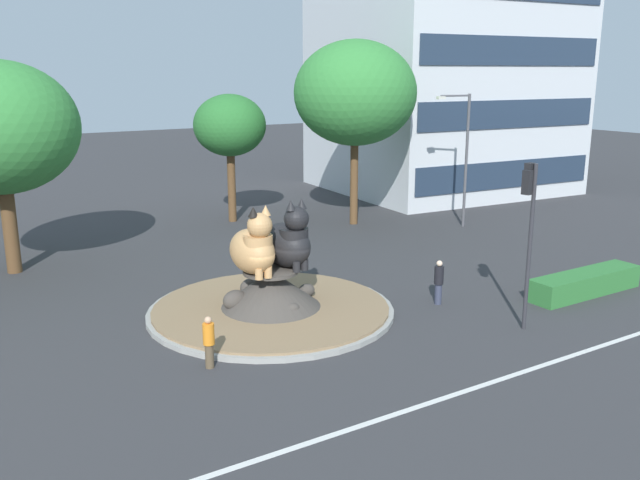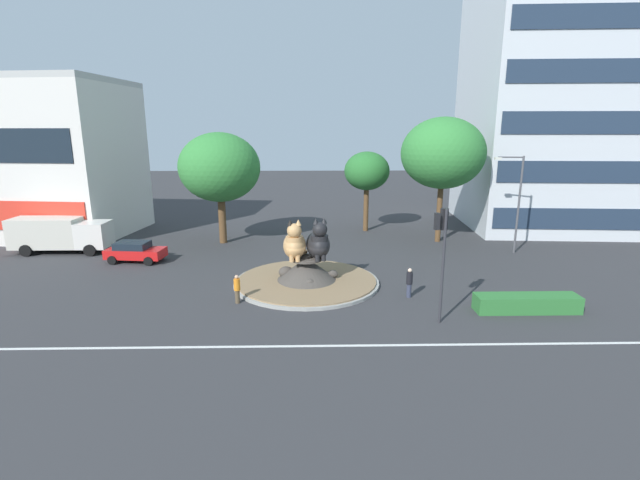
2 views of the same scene
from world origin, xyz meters
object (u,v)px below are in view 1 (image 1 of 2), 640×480
Objects in this scene: second_tree_near_tower at (355,93)px; broadleaf_tree_behind_island at (230,126)px; cat_statue_calico at (254,248)px; pedestrian_orange_shirt at (209,341)px; traffic_light_mast at (529,211)px; cat_statue_black at (288,242)px; streetlight_arm at (463,151)px; pedestrian_black_shirt at (439,281)px.

broadleaf_tree_behind_island is at bearing 142.48° from second_tree_near_tower.
cat_statue_calico is at bearing -137.58° from second_tree_near_tower.
second_tree_near_tower is 6.39× the size of pedestrian_orange_shirt.
pedestrian_orange_shirt is at bearing 67.16° from traffic_light_mast.
pedestrian_orange_shirt is (-4.57, -3.21, -1.76)m from cat_statue_black.
cat_statue_black is 5.86m from pedestrian_orange_shirt.
pedestrian_orange_shirt is (-19.79, -10.14, -3.47)m from streetlight_arm.
cat_statue_black is at bearing -167.58° from pedestrian_black_shirt.
cat_statue_calico is 4.73m from pedestrian_orange_shirt.
broadleaf_tree_behind_island is at bearing 129.58° from pedestrian_black_shirt.
cat_statue_black is 1.71× the size of pedestrian_orange_shirt.
streetlight_arm is (15.22, 6.93, 1.71)m from cat_statue_black.
second_tree_near_tower is (4.63, 16.79, 3.30)m from traffic_light_mast.
streetlight_arm reaches higher than cat_statue_calico.
cat_statue_black reaches higher than pedestrian_black_shirt.
second_tree_near_tower reaches higher than streetlight_arm.
pedestrian_orange_shirt is at bearing -64.33° from cat_statue_black.
pedestrian_black_shirt is 1.06× the size of pedestrian_orange_shirt.
second_tree_near_tower is at bearing 106.51° from pedestrian_black_shirt.
broadleaf_tree_behind_island is 18.34m from pedestrian_black_shirt.
broadleaf_tree_behind_island is 4.55× the size of pedestrian_orange_shirt.
pedestrian_orange_shirt is at bearing -46.88° from cat_statue_calico.
pedestrian_black_shirt is at bearing 54.71° from cat_statue_black.
broadleaf_tree_behind_island is (6.23, 15.32, 3.01)m from cat_statue_calico.
second_tree_near_tower reaches higher than traffic_light_mast.
streetlight_arm reaches higher than cat_statue_black.
traffic_light_mast is at bearing -105.43° from second_tree_near_tower.
broadleaf_tree_behind_island reaches higher than pedestrian_orange_shirt.
cat_statue_black is 16.23m from broadleaf_tree_behind_island.
cat_statue_calico is 7.24m from pedestrian_black_shirt.
cat_statue_black is at bearing -134.13° from second_tree_near_tower.
broadleaf_tree_behind_island reaches higher than traffic_light_mast.
cat_statue_calico is 9.52m from traffic_light_mast.
traffic_light_mast is 3.53× the size of pedestrian_orange_shirt.
traffic_light_mast is 11.30m from pedestrian_orange_shirt.
cat_statue_calico is 16.82m from broadleaf_tree_behind_island.
broadleaf_tree_behind_island is at bearing 153.19° from cat_statue_black.
broadleaf_tree_behind_island is at bearing -97.84° from pedestrian_orange_shirt.
cat_statue_black is 0.27× the size of second_tree_near_tower.
traffic_light_mast is (7.32, -5.87, 1.59)m from cat_statue_calico.
cat_statue_black is at bearing 35.86° from streetlight_arm.
second_tree_near_tower is (10.50, 10.82, 4.87)m from cat_statue_black.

